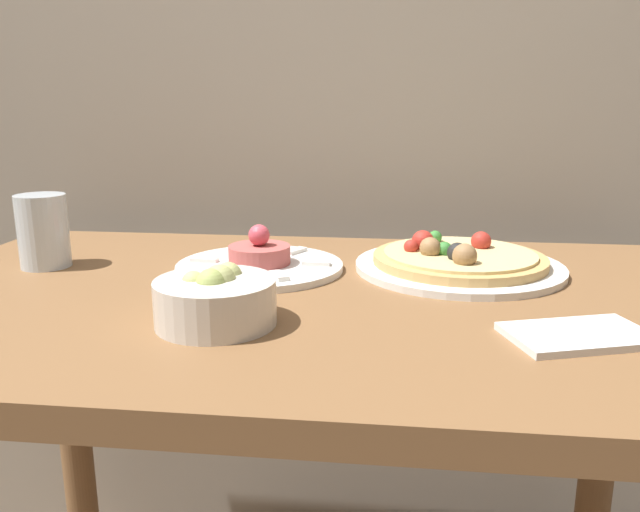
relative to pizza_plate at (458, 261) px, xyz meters
The scene contains 6 objects.
dining_table 0.29m from the pizza_plate, 148.55° to the right, with size 1.11×0.67×0.78m.
pizza_plate is the anchor object (origin of this frame).
tartare_plate 0.29m from the pizza_plate, behind, with size 0.24×0.24×0.07m.
small_bowl 0.39m from the pizza_plate, 137.66° to the right, with size 0.13×0.13×0.07m.
drinking_glass 0.61m from the pizza_plate, behind, with size 0.07×0.07×0.11m.
napkin 0.28m from the pizza_plate, 69.39° to the right, with size 0.17×0.13×0.01m.
Camera 1 is at (0.12, -0.43, 1.02)m, focal length 35.00 mm.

